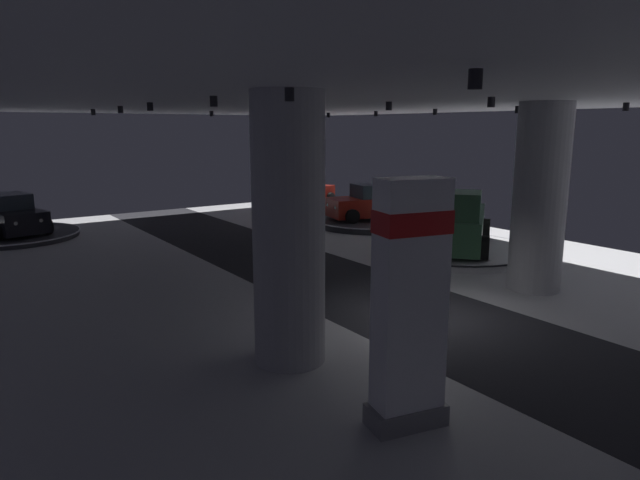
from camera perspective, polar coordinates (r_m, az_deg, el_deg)
ground at (r=14.68m, az=10.76°, el=-7.82°), size 24.00×44.00×0.06m
ceiling_with_spotlights at (r=13.88m, az=11.66°, el=14.45°), size 24.00×44.00×0.39m
column_right at (r=17.45m, az=21.65°, el=4.03°), size 1.52×1.52×5.50m
column_left at (r=11.14m, az=-3.24°, el=0.95°), size 1.47×1.47×5.50m
brand_sign_pylon at (r=8.87m, az=9.20°, el=-6.36°), size 1.37×0.90×4.05m
display_platform_mid_right at (r=21.85m, az=13.50°, el=-0.98°), size 6.09×6.09×0.29m
pickup_truck_mid_right at (r=21.33m, az=13.58°, el=1.63°), size 5.47×4.92×2.30m
display_platform_deep_right at (r=32.61m, az=-1.70°, el=3.38°), size 4.49×4.49×0.25m
display_car_deep_right at (r=32.47m, az=-1.74°, el=4.90°), size 4.57×3.42×1.71m
display_platform_far_right at (r=27.62m, az=5.20°, el=1.92°), size 5.60×5.60×0.32m
display_car_far_right at (r=27.50m, az=5.30°, el=3.79°), size 4.51×3.00×1.71m
display_platform_deep_left at (r=27.77m, az=-29.11°, el=0.44°), size 5.58×5.58×0.24m
display_car_deep_left at (r=27.66m, az=-29.31°, el=2.21°), size 2.95×4.50×1.71m
visitor_walking_near at (r=21.53m, az=-2.40°, el=1.17°), size 0.32×0.32×1.59m
stanchion_a at (r=14.47m, az=10.02°, el=-6.42°), size 0.28×0.28×1.01m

